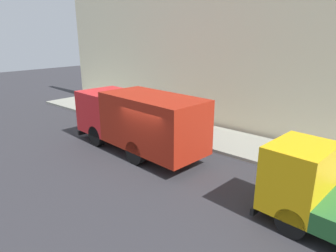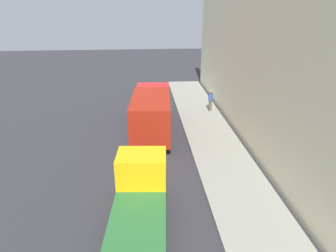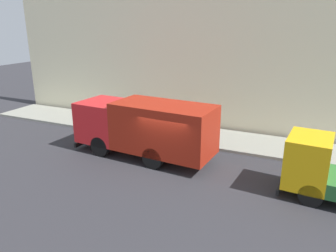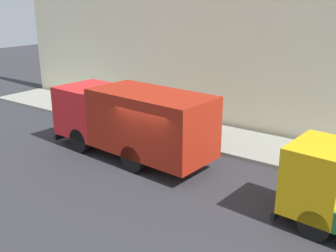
% 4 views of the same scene
% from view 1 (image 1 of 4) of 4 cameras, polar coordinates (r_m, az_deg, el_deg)
% --- Properties ---
extents(ground, '(80.00, 80.00, 0.00)m').
position_cam_1_polar(ground, '(13.07, -3.34, -7.43)').
color(ground, '#2D2D31').
extents(sidewalk, '(3.31, 30.00, 0.15)m').
position_cam_1_polar(sidewalk, '(16.45, 8.02, -2.01)').
color(sidewalk, gray).
rests_on(sidewalk, ground).
extents(building_facade, '(0.50, 30.00, 9.43)m').
position_cam_1_polar(building_facade, '(17.42, 12.69, 14.42)').
color(building_facade, beige).
rests_on(building_facade, ground).
extents(large_utility_truck, '(2.91, 7.51, 2.89)m').
position_cam_1_polar(large_utility_truck, '(14.08, -5.94, 1.41)').
color(large_utility_truck, red).
rests_on(large_utility_truck, ground).
extents(small_flatbed_truck, '(2.48, 5.21, 2.43)m').
position_cam_1_polar(small_flatbed_truck, '(9.59, 29.08, -12.05)').
color(small_flatbed_truck, '#EFB210').
rests_on(small_flatbed_truck, ground).
extents(pedestrian_walking, '(0.49, 0.49, 1.72)m').
position_cam_1_polar(pedestrian_walking, '(20.10, -3.25, 4.61)').
color(pedestrian_walking, '#524D44').
rests_on(pedestrian_walking, sidewalk).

